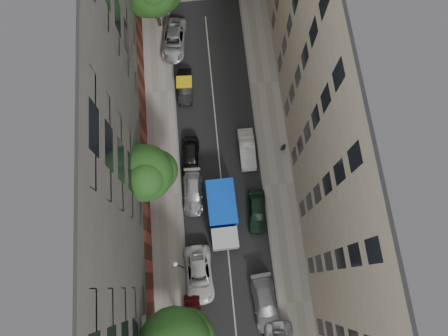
{
  "coord_description": "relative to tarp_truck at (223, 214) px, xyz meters",
  "views": [
    {
      "loc": [
        -0.67,
        -8.99,
        37.68
      ],
      "look_at": [
        0.22,
        0.36,
        6.0
      ],
      "focal_mm": 32.0,
      "sensor_mm": 36.0,
      "label": 1
    }
  ],
  "objects": [
    {
      "name": "ground",
      "position": [
        0.2,
        2.68,
        -1.58
      ],
      "size": [
        120.0,
        120.0,
        0.0
      ],
      "primitive_type": "plane",
      "color": "#4C4C49",
      "rests_on": "ground"
    },
    {
      "name": "road_surface",
      "position": [
        0.2,
        2.68,
        -1.57
      ],
      "size": [
        8.0,
        44.0,
        0.02
      ],
      "primitive_type": "cube",
      "color": "black",
      "rests_on": "ground"
    },
    {
      "name": "sidewalk_left",
      "position": [
        -5.3,
        2.68,
        -1.51
      ],
      "size": [
        3.0,
        44.0,
        0.15
      ],
      "primitive_type": "cube",
      "color": "gray",
      "rests_on": "ground"
    },
    {
      "name": "sidewalk_right",
      "position": [
        5.7,
        2.68,
        -1.51
      ],
      "size": [
        3.0,
        44.0,
        0.15
      ],
      "primitive_type": "cube",
      "color": "gray",
      "rests_on": "ground"
    },
    {
      "name": "building_left",
      "position": [
        -10.8,
        2.68,
        8.42
      ],
      "size": [
        8.0,
        44.0,
        20.0
      ],
      "primitive_type": "cube",
      "color": "#4A4845",
      "rests_on": "ground"
    },
    {
      "name": "building_right",
      "position": [
        11.2,
        2.68,
        8.42
      ],
      "size": [
        8.0,
        44.0,
        20.0
      ],
      "primitive_type": "cube",
      "color": "#B3A78B",
      "rests_on": "ground"
    },
    {
      "name": "tarp_truck",
      "position": [
        0.0,
        0.0,
        0.0
      ],
      "size": [
        2.59,
        6.24,
        2.87
      ],
      "rotation": [
        0.0,
        0.0,
        0.02
      ],
      "color": "black",
      "rests_on": "ground"
    },
    {
      "name": "car_left_1",
      "position": [
        -3.4,
        -8.72,
        -0.94
      ],
      "size": [
        1.4,
        3.93,
        1.29
      ],
      "primitive_type": "imported",
      "rotation": [
        0.0,
        0.0,
        -0.01
      ],
      "color": "#480E10",
      "rests_on": "ground"
    },
    {
      "name": "car_left_2",
      "position": [
        -2.6,
        -5.12,
        -0.85
      ],
      "size": [
        2.51,
        5.28,
        1.46
      ],
      "primitive_type": "imported",
      "rotation": [
        0.0,
        0.0,
        0.02
      ],
      "color": "silver",
      "rests_on": "ground"
    },
    {
      "name": "car_left_3",
      "position": [
        -2.6,
        2.48,
        -0.92
      ],
      "size": [
        2.08,
        4.67,
        1.33
      ],
      "primitive_type": "imported",
      "rotation": [
        0.0,
        0.0,
        -0.05
      ],
      "color": "#B3B4B8",
      "rests_on": "ground"
    },
    {
      "name": "car_left_4",
      "position": [
        -2.6,
        6.08,
        -0.88
      ],
      "size": [
        2.05,
        4.26,
        1.41
      ],
      "primitive_type": "imported",
      "rotation": [
        0.0,
        0.0,
        -0.1
      ],
      "color": "black",
      "rests_on": "ground"
    },
    {
      "name": "car_left_5",
      "position": [
        -2.6,
        13.68,
        -0.92
      ],
      "size": [
        1.6,
        4.1,
        1.33
      ],
      "primitive_type": "imported",
      "rotation": [
        0.0,
        0.0,
        -0.05
      ],
      "color": "black",
      "rests_on": "ground"
    },
    {
      "name": "car_left_6",
      "position": [
        -3.4,
        19.28,
        -0.84
      ],
      "size": [
        3.19,
        5.64,
        1.49
      ],
      "primitive_type": "imported",
      "rotation": [
        0.0,
        0.0,
        -0.14
      ],
      "color": "silver",
      "rests_on": "ground"
    },
    {
      "name": "car_right_1",
      "position": [
        3.0,
        -8.12,
        -0.83
      ],
      "size": [
        2.46,
        5.3,
        1.5
      ],
      "primitive_type": "imported",
      "rotation": [
        0.0,
        0.0,
        0.07
      ],
      "color": "slate",
      "rests_on": "ground"
    },
    {
      "name": "car_right_2",
      "position": [
        3.24,
        0.08,
        -0.85
      ],
      "size": [
        2.02,
        4.39,
        1.46
      ],
      "primitive_type": "imported",
      "rotation": [
        0.0,
        0.0,
        -0.07
      ],
      "color": "black",
      "rests_on": "ground"
    },
    {
      "name": "car_right_3",
      "position": [
        3.0,
        6.28,
        -0.88
      ],
      "size": [
        1.51,
        4.29,
        1.41
      ],
      "primitive_type": "imported",
      "rotation": [
        0.0,
        0.0,
        0.0
      ],
      "color": "silver",
      "rests_on": "ground"
    },
    {
      "name": "tree_mid",
      "position": [
        -6.11,
        3.18,
        4.11
      ],
      "size": [
        5.15,
        4.86,
        8.31
      ],
      "color": "#382619",
      "rests_on": "sidewalk_left"
    },
    {
      "name": "lamp_post",
      "position": [
        -4.0,
        -4.36,
        2.66
      ],
      "size": [
        0.36,
        0.36,
        6.68
      ],
      "color": "#175324",
      "rests_on": "sidewalk_left"
    },
    {
      "name": "pedestrian",
      "position": [
        6.53,
        6.09,
        -0.67
      ],
      "size": [
        0.56,
        0.38,
        1.51
      ],
      "primitive_type": "imported",
      "rotation": [
        0.0,
        0.0,
        3.17
      ],
      "color": "black",
      "rests_on": "sidewalk_right"
    }
  ]
}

